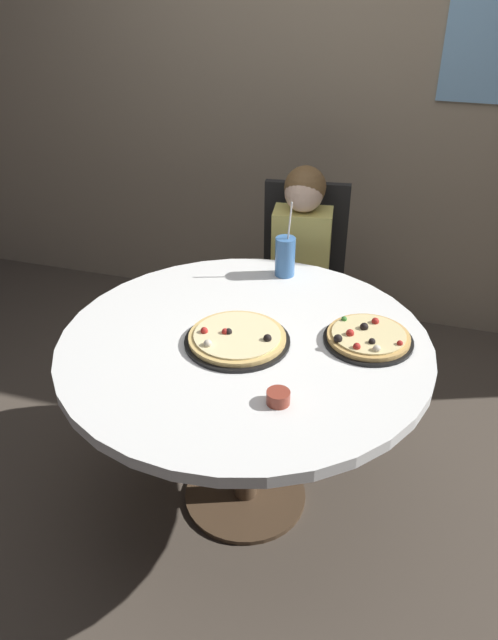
% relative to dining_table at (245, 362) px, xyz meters
% --- Properties ---
extents(ground_plane, '(8.00, 8.00, 0.00)m').
position_rel_dining_table_xyz_m(ground_plane, '(0.00, 0.00, -0.66)').
color(ground_plane, '#4C4238').
extents(wall_with_window, '(5.20, 0.14, 2.90)m').
position_rel_dining_table_xyz_m(wall_with_window, '(0.00, 1.64, 0.79)').
color(wall_with_window, gray).
rests_on(wall_with_window, ground_plane).
extents(dining_table, '(1.26, 1.26, 0.75)m').
position_rel_dining_table_xyz_m(dining_table, '(0.00, 0.00, 0.00)').
color(dining_table, white).
rests_on(dining_table, ground_plane).
extents(chair_wooden, '(0.45, 0.45, 0.95)m').
position_rel_dining_table_xyz_m(chair_wooden, '(-0.01, 0.97, -0.13)').
color(chair_wooden, black).
rests_on(chair_wooden, ground_plane).
extents(diner_child, '(0.30, 0.43, 1.08)m').
position_rel_dining_table_xyz_m(diner_child, '(0.01, 0.79, -0.17)').
color(diner_child, '#3F4766').
rests_on(diner_child, ground_plane).
extents(pizza_veggie, '(0.36, 0.36, 0.05)m').
position_rel_dining_table_xyz_m(pizza_veggie, '(-0.02, -0.02, 0.11)').
color(pizza_veggie, black).
rests_on(pizza_veggie, dining_table).
extents(pizza_cheese, '(0.30, 0.30, 0.05)m').
position_rel_dining_table_xyz_m(pizza_cheese, '(0.40, 0.11, 0.11)').
color(pizza_cheese, black).
rests_on(pizza_cheese, dining_table).
extents(soda_cup, '(0.08, 0.08, 0.31)m').
position_rel_dining_table_xyz_m(soda_cup, '(0.01, 0.51, 0.17)').
color(soda_cup, '#3F72B2').
rests_on(soda_cup, dining_table).
extents(sauce_bowl, '(0.07, 0.07, 0.04)m').
position_rel_dining_table_xyz_m(sauce_bowl, '(0.19, -0.29, 0.11)').
color(sauce_bowl, brown).
rests_on(sauce_bowl, dining_table).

